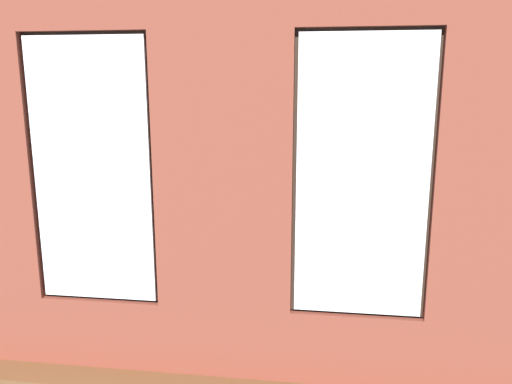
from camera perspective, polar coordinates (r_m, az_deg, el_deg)
The scene contains 18 objects.
ground_plane at distance 6.92m, azimuth 0.60°, elevation -9.26°, with size 7.28×5.77×0.10m, color brown.
brick_wall_with_windows at distance 4.04m, azimuth -3.79°, elevation 1.42°, with size 6.68×0.30×3.49m.
white_wall_right at distance 7.46m, azimuth -25.66°, elevation 5.34°, with size 0.10×4.77×3.49m, color white.
couch_by_window at distance 5.12m, azimuth -4.36°, elevation -12.69°, with size 1.96×0.87×0.80m.
couch_left at distance 6.45m, azimuth 24.10°, elevation -8.41°, with size 1.03×2.06×0.80m.
coffee_table at distance 6.51m, azimuth -0.21°, elevation -6.42°, with size 1.58×0.85×0.46m.
cup_ceramic at distance 6.61m, azimuth -1.78°, elevation -5.28°, with size 0.07×0.07×0.09m, color #B23D38.
candle_jar at distance 6.48m, azimuth -0.21°, elevation -5.50°, with size 0.08×0.08×0.12m, color #B7333D.
table_plant_small at distance 6.56m, azimuth 3.73°, elevation -4.73°, with size 0.14×0.14×0.23m.
remote_black at distance 6.36m, azimuth 0.69°, elevation -6.30°, with size 0.05×0.17×0.02m, color black.
remote_gray at distance 6.45m, azimuth -4.55°, elevation -6.06°, with size 0.05×0.17×0.02m, color #59595B.
media_console at distance 7.99m, azimuth -20.99°, elevation -4.76°, with size 0.97×0.42×0.53m, color black.
tv_flatscreen at distance 7.84m, azimuth -21.36°, elevation 0.02°, with size 1.25×0.20×0.83m.
papasan_chair at distance 8.20m, azimuth 1.75°, elevation -2.23°, with size 1.09×1.09×0.69m.
potted_plant_mid_room_small at distance 7.40m, azimuth 5.76°, elevation -4.08°, with size 0.31×0.31×0.60m.
potted_plant_between_couches at distance 5.01m, azimuth 12.25°, elevation -11.10°, with size 0.61×0.61×0.78m.
potted_plant_foreground_right at distance 9.19m, azimuth -14.81°, elevation -1.54°, with size 0.36×0.36×0.59m.
potted_plant_near_tv at distance 6.86m, azimuth -20.91°, elevation -4.82°, with size 0.91×0.78×1.37m.
Camera 1 is at (-0.80, 6.40, 2.48)m, focal length 35.00 mm.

